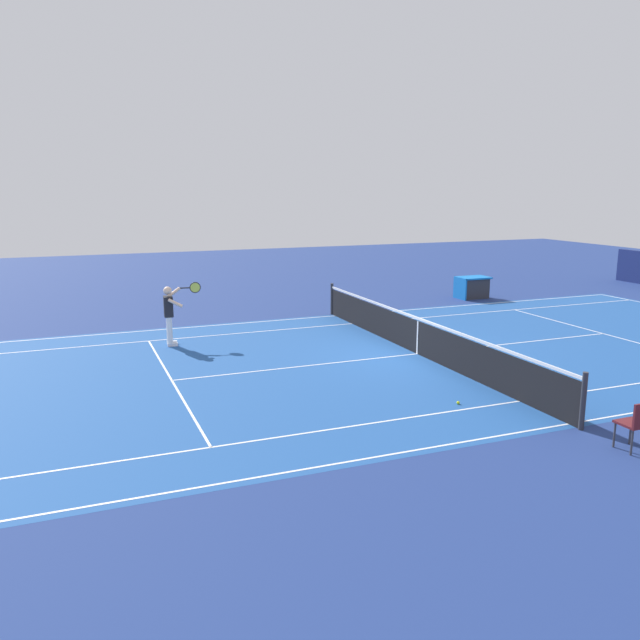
{
  "coord_description": "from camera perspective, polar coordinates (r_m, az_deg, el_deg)",
  "views": [
    {
      "loc": [
        8.45,
        14.17,
        4.29
      ],
      "look_at": [
        2.36,
        -1.01,
        0.9
      ],
      "focal_mm": 35.86,
      "sensor_mm": 36.0,
      "label": 1
    }
  ],
  "objects": [
    {
      "name": "equipment_cart_tarped",
      "position": [
        25.99,
        13.41,
        2.86
      ],
      "size": [
        1.25,
        0.84,
        0.85
      ],
      "color": "#2D2D33",
      "rests_on": "ground_plane"
    },
    {
      "name": "spectator_chair_4",
      "position": [
        11.85,
        26.44,
        -8.14
      ],
      "size": [
        0.44,
        0.44,
        0.88
      ],
      "color": "#38383D",
      "rests_on": "ground_plane"
    },
    {
      "name": "tennis_player_near",
      "position": [
        18.07,
        -13.25,
        0.67
      ],
      "size": [
        1.1,
        0.78,
        1.7
      ],
      "color": "white",
      "rests_on": "ground_plane"
    },
    {
      "name": "tennis_ball",
      "position": [
        13.32,
        12.23,
        -7.22
      ],
      "size": [
        0.07,
        0.07,
        0.07
      ],
      "primitive_type": "sphere",
      "color": "#CCE01E",
      "rests_on": "ground_plane"
    },
    {
      "name": "tennis_net",
      "position": [
        16.93,
        8.73,
        -1.4
      ],
      "size": [
        0.1,
        11.7,
        1.08
      ],
      "color": "#2D2D33",
      "rests_on": "ground_plane"
    },
    {
      "name": "ground_plane",
      "position": [
        17.05,
        8.68,
        -3.01
      ],
      "size": [
        60.0,
        60.0,
        0.0
      ],
      "primitive_type": "plane",
      "color": "navy"
    },
    {
      "name": "court_slab",
      "position": [
        17.05,
        8.68,
        -3.0
      ],
      "size": [
        24.2,
        11.4,
        0.0
      ],
      "primitive_type": "cube",
      "color": "#1E4C93",
      "rests_on": "ground_plane"
    },
    {
      "name": "court_line_markings",
      "position": [
        17.05,
        8.68,
        -2.99
      ],
      "size": [
        23.85,
        11.05,
        0.01
      ],
      "color": "white",
      "rests_on": "ground_plane"
    }
  ]
}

